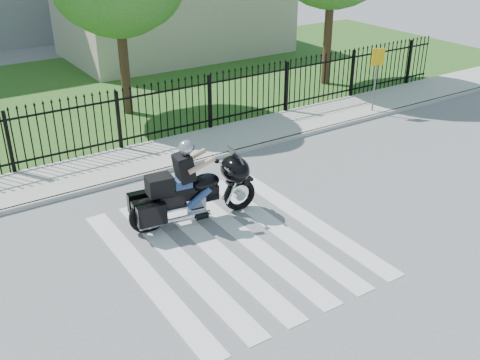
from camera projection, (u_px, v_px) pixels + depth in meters
ground at (232, 245)px, 11.83m from camera, size 120.00×120.00×0.00m
crosswalk at (232, 244)px, 11.83m from camera, size 5.00×5.50×0.01m
sidewalk at (136, 161)px, 15.56m from camera, size 40.00×2.00×0.12m
curb at (151, 174)px, 14.81m from camera, size 40.00×0.12×0.12m
grass_strip at (59, 98)px, 20.84m from camera, size 40.00×12.00×0.02m
iron_fence at (119, 122)px, 15.94m from camera, size 26.00×0.04×1.80m
building_low at (175, 16)px, 26.52m from camera, size 10.00×6.00×3.50m
motorcycle_rider at (190, 188)px, 12.38m from camera, size 3.04×1.19×2.01m
traffic_sign at (377, 67)px, 18.54m from camera, size 0.45×0.16×2.12m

